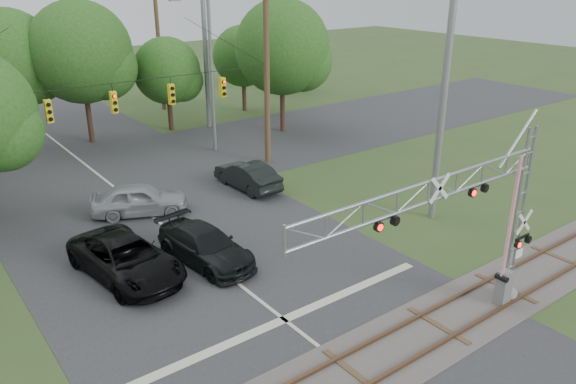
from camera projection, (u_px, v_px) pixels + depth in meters
road_main at (219, 269)px, 22.99m from camera, size 14.00×90.00×0.02m
road_cross at (99, 175)px, 33.37m from camera, size 90.00×12.00×0.02m
railroad_track at (353, 373)px, 17.05m from camera, size 90.00×3.20×0.17m
crossing_gantry at (468, 218)px, 17.71m from camera, size 10.80×0.84×6.59m
traffic_signal_span at (130, 90)px, 28.83m from camera, size 19.34×0.36×11.50m
pickup_black at (126, 258)px, 22.18m from camera, size 3.41×6.06×1.60m
car_dark at (205, 246)px, 23.32m from camera, size 2.67×5.28×1.47m
sedan_silver at (140, 199)px, 27.86m from camera, size 5.05×3.69×1.60m
suv_dark at (247, 175)px, 31.20m from camera, size 1.74×4.64×1.51m
streetlight at (208, 67)px, 35.71m from camera, size 2.67×0.28×10.03m
utility_poles at (145, 65)px, 32.30m from camera, size 22.75×29.47×14.22m
treeline at (35, 64)px, 36.61m from camera, size 51.54×24.75×9.95m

